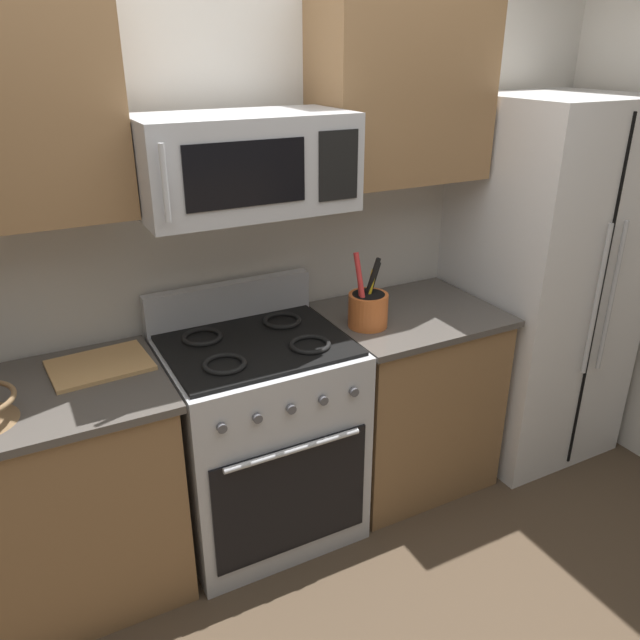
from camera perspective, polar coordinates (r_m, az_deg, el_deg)
name	(u,v)px	position (r m, az deg, el deg)	size (l,w,h in m)	color
ground_plane	(334,631)	(2.67, 1.32, -26.40)	(16.00, 16.00, 0.00)	#473828
wall_back	(218,231)	(2.81, -9.29, 8.01)	(8.00, 0.10, 2.60)	beige
counter_left	(16,509)	(2.70, -25.88, -15.17)	(1.19, 0.65, 0.91)	olive
range_oven	(260,435)	(2.82, -5.51, -10.36)	(0.76, 0.69, 1.09)	#B2B5BA
counter_right	(406,396)	(3.14, 7.83, -6.87)	(0.78, 0.65, 0.91)	olive
refrigerator	(540,283)	(3.43, 19.32, 3.18)	(0.76, 0.76, 1.84)	silver
microwave	(244,163)	(2.40, -6.90, 13.93)	(0.79, 0.44, 0.35)	#B2B5BA
upper_cabinets_right	(402,90)	(2.87, 7.44, 20.03)	(0.77, 0.34, 0.77)	olive
utensil_crock	(368,308)	(2.74, 4.37, 1.12)	(0.17, 0.17, 0.34)	#D1662D
cutting_board	(100,365)	(2.56, -19.37, -3.90)	(0.37, 0.28, 0.02)	tan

